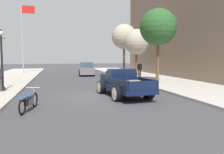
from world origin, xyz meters
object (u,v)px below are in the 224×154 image
at_px(street_tree_nearest, 158,27).
at_px(hotrod_truck_navy, 122,83).
at_px(car_background_grey, 86,69).
at_px(street_tree_third, 124,37).
at_px(street_tree_second, 136,42).
at_px(motorcycle_parked, 29,100).
at_px(flagpole, 24,30).
at_px(pedestrian_sidewalk_right, 140,69).
at_px(street_lamp_near, 2,55).

bearing_deg(street_tree_nearest, hotrod_truck_navy, -131.38).
bearing_deg(street_tree_nearest, car_background_grey, 115.89).
bearing_deg(street_tree_third, street_tree_second, -79.79).
relative_size(motorcycle_parked, flagpole, 0.23).
relative_size(pedestrian_sidewalk_right, street_tree_third, 0.26).
xyz_separation_m(motorcycle_parked, flagpole, (-2.90, 22.15, 5.33)).
xyz_separation_m(hotrod_truck_navy, street_lamp_near, (-7.03, 2.69, 1.63)).
bearing_deg(motorcycle_parked, pedestrian_sidewalk_right, 51.94).
height_order(car_background_grey, pedestrian_sidewalk_right, pedestrian_sidewalk_right).
bearing_deg(hotrod_truck_navy, pedestrian_sidewalk_right, 63.64).
xyz_separation_m(hotrod_truck_navy, street_tree_nearest, (4.81, 5.46, 4.06)).
xyz_separation_m(motorcycle_parked, street_tree_third, (9.76, 18.58, 4.48)).
distance_m(car_background_grey, street_lamp_near, 14.69).
xyz_separation_m(car_background_grey, pedestrian_sidewalk_right, (4.72, -6.14, 0.32)).
distance_m(hotrod_truck_navy, car_background_grey, 15.52).
relative_size(pedestrian_sidewalk_right, flagpole, 0.18).
relative_size(hotrod_truck_navy, pedestrian_sidewalk_right, 3.07).
height_order(hotrod_truck_navy, car_background_grey, car_background_grey).
distance_m(motorcycle_parked, street_tree_nearest, 13.45).
height_order(flagpole, street_tree_third, flagpole).
bearing_deg(street_tree_third, motorcycle_parked, -117.72).
xyz_separation_m(car_background_grey, street_tree_second, (5.53, -2.87, 3.29)).
xyz_separation_m(flagpole, street_tree_nearest, (12.58, -13.91, -0.95)).
bearing_deg(street_tree_nearest, flagpole, 132.13).
distance_m(pedestrian_sidewalk_right, street_lamp_near, 13.52).
xyz_separation_m(hotrod_truck_navy, flagpole, (-7.77, 19.37, 5.02)).
relative_size(hotrod_truck_navy, street_lamp_near, 1.32).
height_order(hotrod_truck_navy, street_lamp_near, street_lamp_near).
bearing_deg(car_background_grey, hotrod_truck_navy, -89.73).
xyz_separation_m(motorcycle_parked, street_lamp_near, (-2.15, 5.47, 1.94)).
relative_size(hotrod_truck_navy, motorcycle_parked, 2.44).
distance_m(street_lamp_near, street_tree_third, 17.89).
relative_size(motorcycle_parked, street_tree_second, 0.38).
relative_size(car_background_grey, street_lamp_near, 1.15).
relative_size(flagpole, street_tree_nearest, 1.46).
xyz_separation_m(street_lamp_near, street_tree_third, (11.91, 13.11, 2.53)).
height_order(motorcycle_parked, flagpole, flagpole).
relative_size(car_background_grey, street_tree_second, 0.82).
height_order(pedestrian_sidewalk_right, flagpole, flagpole).
distance_m(street_lamp_near, street_tree_nearest, 12.40).
distance_m(motorcycle_parked, street_lamp_near, 6.19).
bearing_deg(street_tree_nearest, street_tree_third, 89.56).
distance_m(motorcycle_parked, car_background_grey, 18.92).
bearing_deg(street_tree_second, flagpole, 153.06).
bearing_deg(car_background_grey, street_tree_third, 3.16).
bearing_deg(car_background_grey, pedestrian_sidewalk_right, -52.42).
distance_m(street_lamp_near, flagpole, 17.04).
distance_m(street_tree_second, street_tree_third, 3.31).
relative_size(street_tree_nearest, street_tree_second, 1.16).
height_order(motorcycle_parked, street_tree_nearest, street_tree_nearest).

